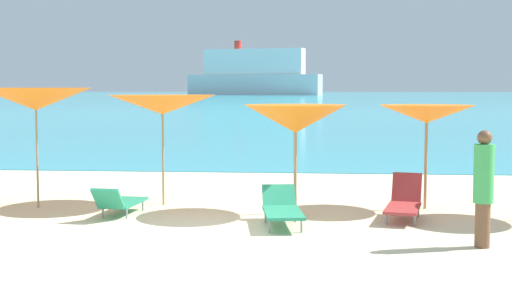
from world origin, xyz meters
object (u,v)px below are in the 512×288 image
Objects in this scene: lounge_chair_4 at (404,202)px; cruise_ship at (254,75)px; lounge_chair_2 at (120,202)px; umbrella_3 at (162,105)px; umbrella_5 at (427,114)px; umbrella_4 at (295,119)px; lounge_chair_3 at (282,208)px; umbrella_2 at (36,99)px; beachgoer_0 at (484,185)px.

cruise_ship is at bearing 107.84° from lounge_chair_4.
lounge_chair_2 is 0.03× the size of cruise_ship.
umbrella_3 reaches higher than lounge_chair_4.
lounge_chair_4 is at bearing -172.32° from lounge_chair_2.
umbrella_5 is at bearing -70.97° from cruise_ship.
umbrella_4 reaches higher than umbrella_5.
lounge_chair_3 is 1.02× the size of lounge_chair_4.
umbrella_3 is 1.09× the size of umbrella_5.
lounge_chair_3 is 236.69m from cruise_ship.
umbrella_5 is 1.24× the size of lounge_chair_4.
umbrella_2 is 8.51m from beachgoer_0.
lounge_chair_4 is at bearing -13.82° from umbrella_3.
lounge_chair_3 is 2.31m from lounge_chair_4.
umbrella_4 is 1.01× the size of umbrella_5.
umbrella_4 is at bearing -71.60° from cruise_ship.
lounge_chair_4 is (1.98, -0.42, -1.47)m from umbrella_4.
umbrella_2 is 0.05× the size of cruise_ship.
lounge_chair_4 reaches higher than lounge_chair_2.
cruise_ship is at bearing 94.11° from umbrella_2.
cruise_ship is at bearing 86.92° from lounge_chair_3.
lounge_chair_2 is 0.95× the size of lounge_chair_3.
umbrella_5 is (2.52, 0.69, 0.07)m from umbrella_4.
lounge_chair_3 is at bearing -147.58° from lounge_chair_4.
umbrella_4 is at bearing 72.98° from lounge_chair_3.
umbrella_3 is 1.09× the size of umbrella_4.
umbrella_4 is 3.98m from beachgoer_0.
lounge_chair_3 is (2.50, -1.96, -1.73)m from umbrella_3.
beachgoer_0 is at bearing -31.22° from umbrella_3.
umbrella_4 is at bearing -179.97° from lounge_chair_4.
umbrella_4 is at bearing -163.89° from lounge_chair_2.
umbrella_5 is 3.67m from lounge_chair_3.
lounge_chair_3 is 0.03× the size of cruise_ship.
beachgoer_0 is at bearing -84.29° from umbrella_5.
umbrella_5 is 0.04× the size of cruise_ship.
cruise_ship is at bearing 95.34° from umbrella_4.
cruise_ship is (-21.73, 235.59, 6.88)m from lounge_chair_3.
umbrella_3 is (2.40, 0.55, -0.12)m from umbrella_2.
lounge_chair_2 is 0.91× the size of beachgoer_0.
umbrella_4 is at bearing 65.02° from beachgoer_0.
umbrella_4 is at bearing -164.67° from umbrella_5.
umbrella_3 is 1.33× the size of lounge_chair_3.
umbrella_2 is 1.42× the size of lounge_chair_3.
umbrella_4 reaches higher than beachgoer_0.
umbrella_3 reaches higher than umbrella_4.
umbrella_2 is 1.07× the size of umbrella_3.
cruise_ship is at bearing -79.48° from lounge_chair_2.
umbrella_5 is 1.22× the size of lounge_chair_3.
umbrella_5 is at bearing -0.40° from umbrella_3.
beachgoer_0 is at bearing -56.38° from lounge_chair_4.
umbrella_5 is at bearing 15.33° from umbrella_4.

